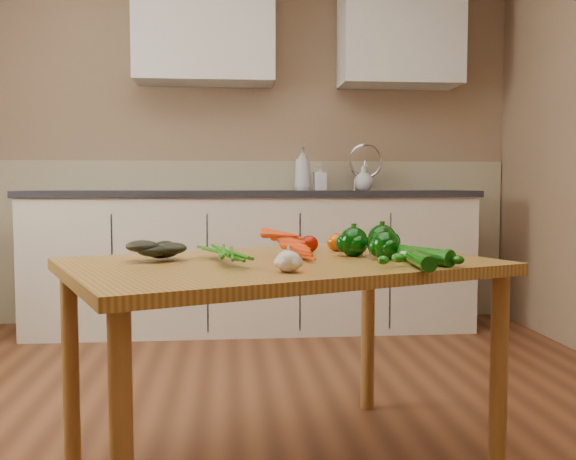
% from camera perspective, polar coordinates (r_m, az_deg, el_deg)
% --- Properties ---
extents(room, '(4.04, 5.04, 2.64)m').
position_cam_1_polar(room, '(2.16, -6.62, 12.28)').
color(room, brown).
rests_on(room, ground).
extents(counter_run, '(2.84, 0.64, 1.14)m').
position_cam_1_polar(counter_run, '(4.18, -3.04, -2.55)').
color(counter_run, beige).
rests_on(counter_run, ground).
extents(upper_cabinets, '(2.15, 0.35, 0.70)m').
position_cam_1_polar(upper_cabinets, '(4.42, 0.88, 17.29)').
color(upper_cabinets, silver).
rests_on(upper_cabinets, room).
extents(table, '(1.52, 1.26, 0.70)m').
position_cam_1_polar(table, '(2.06, -0.73, -4.87)').
color(table, '#B07C33').
rests_on(table, ground).
extents(soap_bottle_a, '(0.13, 0.13, 0.29)m').
position_cam_1_polar(soap_bottle_a, '(4.29, 1.32, 5.47)').
color(soap_bottle_a, silver).
rests_on(soap_bottle_a, counter_run).
extents(soap_bottle_b, '(0.08, 0.08, 0.18)m').
position_cam_1_polar(soap_bottle_b, '(4.32, 2.87, 4.74)').
color(soap_bottle_b, silver).
rests_on(soap_bottle_b, counter_run).
extents(soap_bottle_c, '(0.18, 0.18, 0.16)m').
position_cam_1_polar(soap_bottle_c, '(4.35, 6.74, 4.61)').
color(soap_bottle_c, silver).
rests_on(soap_bottle_c, counter_run).
extents(carrot_bunch, '(0.29, 0.26, 0.06)m').
position_cam_1_polar(carrot_bunch, '(2.07, -1.41, -1.77)').
color(carrot_bunch, red).
rests_on(carrot_bunch, table).
extents(leafy_greens, '(0.19, 0.17, 0.09)m').
position_cam_1_polar(leafy_greens, '(2.10, -11.93, -1.40)').
color(leafy_greens, black).
rests_on(leafy_greens, table).
extents(garlic_bulb, '(0.07, 0.07, 0.06)m').
position_cam_1_polar(garlic_bulb, '(1.77, 0.04, -2.81)').
color(garlic_bulb, beige).
rests_on(garlic_bulb, table).
extents(pepper_a, '(0.10, 0.10, 0.10)m').
position_cam_1_polar(pepper_a, '(2.18, 5.87, -1.06)').
color(pepper_a, '#023203').
rests_on(pepper_a, table).
extents(pepper_b, '(0.10, 0.10, 0.10)m').
position_cam_1_polar(pepper_b, '(2.25, 8.36, -0.87)').
color(pepper_b, '#023203').
rests_on(pepper_b, table).
extents(pepper_c, '(0.09, 0.09, 0.09)m').
position_cam_1_polar(pepper_c, '(2.09, 8.67, -1.37)').
color(pepper_c, '#023203').
rests_on(pepper_c, table).
extents(tomato_a, '(0.07, 0.07, 0.06)m').
position_cam_1_polar(tomato_a, '(2.29, 1.89, -1.25)').
color(tomato_a, '#8C0E02').
rests_on(tomato_a, table).
extents(tomato_b, '(0.07, 0.07, 0.07)m').
position_cam_1_polar(tomato_b, '(2.34, 4.33, -1.10)').
color(tomato_b, '#C74B04').
rests_on(tomato_b, table).
extents(tomato_c, '(0.07, 0.07, 0.07)m').
position_cam_1_polar(tomato_c, '(2.35, 5.62, -1.09)').
color(tomato_c, '#C74B04').
rests_on(tomato_c, table).
extents(zucchini_a, '(0.15, 0.21, 0.05)m').
position_cam_1_polar(zucchini_a, '(2.00, 12.01, -2.24)').
color(zucchini_a, '#0B4807').
rests_on(zucchini_a, table).
extents(zucchini_b, '(0.06, 0.22, 0.05)m').
position_cam_1_polar(zucchini_b, '(1.91, 11.70, -2.62)').
color(zucchini_b, '#0B4807').
rests_on(zucchini_b, table).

